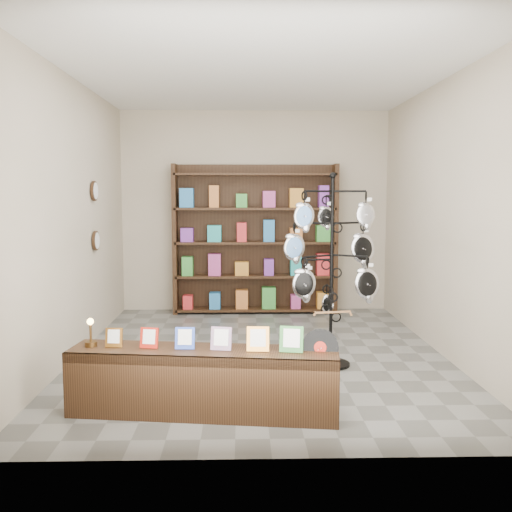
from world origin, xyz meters
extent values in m
plane|color=slate|center=(0.00, 0.00, 0.00)|extent=(5.00, 5.00, 0.00)
plane|color=#C0AE9A|center=(0.00, 2.50, 1.50)|extent=(4.00, 0.00, 4.00)
plane|color=#C0AE9A|center=(0.00, -2.50, 1.50)|extent=(4.00, 0.00, 4.00)
plane|color=#C0AE9A|center=(-2.00, 0.00, 1.50)|extent=(0.00, 5.00, 5.00)
plane|color=#C0AE9A|center=(2.00, 0.00, 1.50)|extent=(0.00, 5.00, 5.00)
plane|color=white|center=(0.00, 0.00, 3.00)|extent=(5.00, 5.00, 0.00)
cylinder|color=black|center=(0.71, -0.41, 0.01)|extent=(0.44, 0.44, 0.03)
cylinder|color=black|center=(0.71, -0.41, 0.96)|extent=(0.04, 0.04, 1.93)
sphere|color=black|center=(0.71, -0.41, 1.95)|extent=(0.06, 0.06, 0.06)
ellipsoid|color=silver|center=(0.70, -0.21, 0.61)|extent=(0.10, 0.04, 0.20)
cube|color=#C07E50|center=(0.69, -0.69, 0.61)|extent=(0.36, 0.08, 0.04)
cube|color=black|center=(-0.51, -1.69, 0.26)|extent=(2.19, 0.72, 0.53)
cube|color=orange|center=(-1.24, -1.59, 0.61)|extent=(0.14, 0.07, 0.16)
cube|color=#AD1A0D|center=(-0.95, -1.63, 0.61)|extent=(0.15, 0.07, 0.17)
cube|color=#263FA5|center=(-0.65, -1.67, 0.62)|extent=(0.16, 0.07, 0.18)
cube|color=#E54C33|center=(-0.36, -1.71, 0.62)|extent=(0.17, 0.08, 0.19)
cube|color=orange|center=(-0.07, -1.75, 0.63)|extent=(0.18, 0.08, 0.19)
cube|color=#337233|center=(0.19, -1.78, 0.63)|extent=(0.19, 0.08, 0.20)
cylinder|color=black|center=(0.42, -1.76, 0.56)|extent=(0.30, 0.10, 0.29)
cylinder|color=#AD1A0D|center=(0.42, -1.76, 0.56)|extent=(0.10, 0.04, 0.10)
cylinder|color=#4B3115|center=(-1.43, -1.57, 0.55)|extent=(0.10, 0.10, 0.04)
cylinder|color=#4B3115|center=(-1.43, -1.57, 0.63)|extent=(0.02, 0.02, 0.14)
sphere|color=#FFBF59|center=(-1.43, -1.57, 0.73)|extent=(0.05, 0.05, 0.05)
cube|color=black|center=(0.00, 2.44, 1.10)|extent=(2.40, 0.04, 2.20)
cube|color=black|center=(-1.18, 2.28, 1.10)|extent=(0.06, 0.36, 2.20)
cube|color=black|center=(1.18, 2.28, 1.10)|extent=(0.06, 0.36, 2.20)
cube|color=black|center=(0.00, 2.28, 0.05)|extent=(2.36, 0.36, 0.04)
cube|color=black|center=(0.00, 2.28, 0.55)|extent=(2.36, 0.36, 0.03)
cube|color=black|center=(0.00, 2.28, 1.05)|extent=(2.36, 0.36, 0.04)
cube|color=black|center=(0.00, 2.28, 1.55)|extent=(2.36, 0.36, 0.04)
cube|color=black|center=(0.00, 2.28, 2.05)|extent=(2.36, 0.36, 0.04)
cylinder|color=black|center=(-1.97, 0.80, 1.80)|extent=(0.03, 0.24, 0.24)
cylinder|color=black|center=(-1.97, 0.80, 1.20)|extent=(0.03, 0.24, 0.24)
camera|label=1|loc=(-0.20, -6.13, 1.76)|focal=40.00mm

